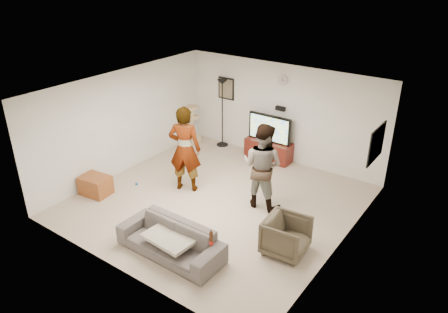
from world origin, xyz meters
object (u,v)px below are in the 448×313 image
Objects in this scene: tv at (270,128)px; sofa at (170,240)px; person_left at (185,149)px; person_right at (262,166)px; floor_lamp at (222,113)px; side_table at (96,185)px; tv_stand at (269,150)px; beer_bottle at (211,239)px; cat_tree at (192,124)px; armchair at (286,236)px.

tv reaches higher than sofa.
person_right is (1.75, 0.40, -0.06)m from person_left.
floor_lamp reaches higher than side_table.
tv_stand is 1.05× the size of tv.
tv reaches higher than beer_bottle.
person_left is 1.07× the size of person_right.
cat_tree is at bearing -30.39° from person_right.
person_left reaches higher than armchair.
sofa is 7.95× the size of beer_bottle.
tv_stand is at bearing 6.97° from cat_tree.
sofa is (0.57, -4.42, -0.58)m from tv.
person_left reaches higher than floor_lamp.
floor_lamp reaches higher than cat_tree.
tv_stand is 0.61m from tv.
tv_stand is 0.63× the size of person_left.
person_left is at bearing 70.81° from armchair.
person_left is 7.90× the size of beer_bottle.
person_right is 2.49m from sofa.
cat_tree is at bearing 132.92° from beer_bottle.
tv is 2.39m from cat_tree.
armchair is 1.18× the size of side_table.
beer_bottle reaches higher than side_table.
side_table is at bearing -120.24° from tv.
floor_lamp is at bearing -96.14° from person_left.
person_right reaches higher than armchair.
person_left reaches higher than person_right.
cat_tree is 5.64m from beer_bottle.
side_table is at bearing -120.24° from tv_stand.
tv reaches higher than tv_stand.
floor_lamp is 7.51× the size of beer_bottle.
side_table is at bearing -87.89° from cat_tree.
side_table is (-3.71, 0.61, -0.49)m from beer_bottle.
tv_stand is at bearing 59.76° from side_table.
tv is 3.91m from armchair.
tv is at bearing -1.70° from floor_lamp.
person_left is (0.79, -2.49, 0.05)m from floor_lamp.
tv_stand is 4.45m from sofa.
person_right is at bearing 169.12° from person_left.
tv reaches higher than cat_tree.
sofa is at bearing 99.89° from person_left.
tv_stand is 1.12× the size of cat_tree.
cat_tree is 1.46× the size of armchair.
person_right is 2.45× the size of armchair.
beer_bottle is at bearing 98.55° from person_right.
armchair is at bearing 142.35° from person_left.
floor_lamp is at bearing 79.70° from side_table.
floor_lamp is 0.94× the size of sofa.
beer_bottle is (3.84, -4.13, 0.15)m from cat_tree.
floor_lamp is 4.97m from sofa.
person_right reaches higher than tv_stand.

